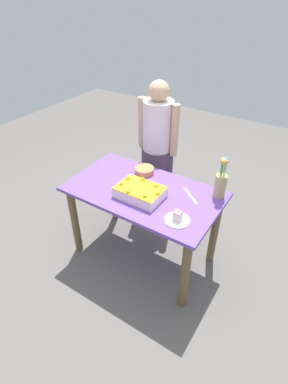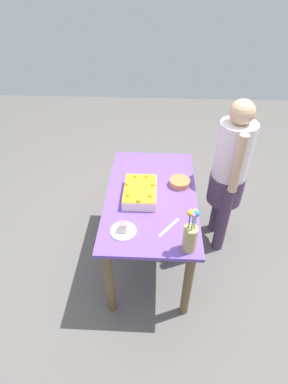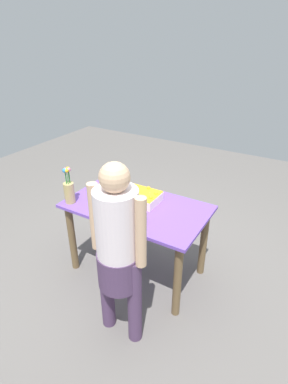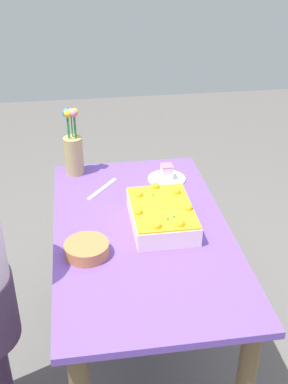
% 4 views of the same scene
% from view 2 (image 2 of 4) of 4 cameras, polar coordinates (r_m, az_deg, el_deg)
% --- Properties ---
extents(ground_plane, '(8.00, 8.00, 0.00)m').
position_cam_2_polar(ground_plane, '(3.03, 1.16, -11.81)').
color(ground_plane, '#5F5B58').
extents(dining_table, '(1.30, 0.75, 0.77)m').
position_cam_2_polar(dining_table, '(2.57, 1.34, -2.97)').
color(dining_table, '#6C47B1').
rests_on(dining_table, ground_plane).
extents(sheet_cake, '(0.38, 0.26, 0.11)m').
position_cam_2_polar(sheet_cake, '(2.43, -0.75, 0.04)').
color(sheet_cake, '#F9DCD3').
rests_on(sheet_cake, dining_table).
extents(serving_plate_with_slice, '(0.19, 0.19, 0.08)m').
position_cam_2_polar(serving_plate_with_slice, '(2.16, -4.00, -7.05)').
color(serving_plate_with_slice, white).
rests_on(serving_plate_with_slice, dining_table).
extents(cake_knife, '(0.20, 0.16, 0.00)m').
position_cam_2_polar(cake_knife, '(2.21, 4.79, -6.74)').
color(cake_knife, silver).
rests_on(cake_knife, dining_table).
extents(flower_vase, '(0.10, 0.10, 0.35)m').
position_cam_2_polar(flower_vase, '(1.99, 8.78, -8.21)').
color(flower_vase, tan).
rests_on(flower_vase, dining_table).
extents(fruit_bowl, '(0.18, 0.18, 0.05)m').
position_cam_2_polar(fruit_bowl, '(2.58, 6.81, 1.83)').
color(fruit_bowl, '#BF7440').
rests_on(fruit_bowl, dining_table).
extents(person_standing, '(0.45, 0.31, 1.49)m').
position_cam_2_polar(person_standing, '(2.72, 15.97, 4.01)').
color(person_standing, '#4A3454').
rests_on(person_standing, ground_plane).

